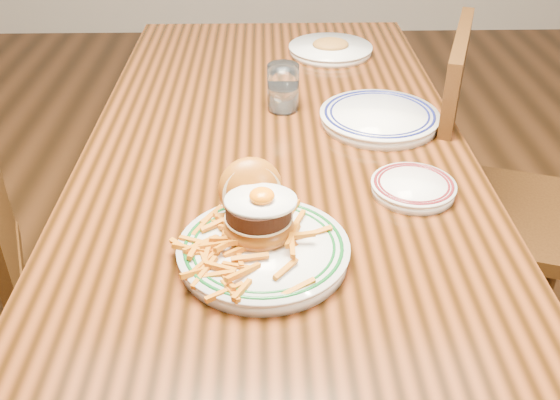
{
  "coord_description": "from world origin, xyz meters",
  "views": [
    {
      "loc": [
        -0.02,
        -1.29,
        1.41
      ],
      "look_at": [
        -0.0,
        -0.46,
        0.86
      ],
      "focal_mm": 40.0,
      "sensor_mm": 36.0,
      "label": 1
    }
  ],
  "objects_px": {
    "main_plate": "(261,234)",
    "side_plate": "(413,187)",
    "chair_right": "(484,194)",
    "table": "(276,163)"
  },
  "relations": [
    {
      "from": "table",
      "to": "main_plate",
      "type": "distance_m",
      "value": 0.47
    },
    {
      "from": "main_plate",
      "to": "side_plate",
      "type": "relative_size",
      "value": 1.85
    },
    {
      "from": "chair_right",
      "to": "table",
      "type": "bearing_deg",
      "value": 29.83
    },
    {
      "from": "chair_right",
      "to": "side_plate",
      "type": "xyz_separation_m",
      "value": [
        -0.3,
        -0.38,
        0.27
      ]
    },
    {
      "from": "table",
      "to": "chair_right",
      "type": "relative_size",
      "value": 1.72
    },
    {
      "from": "main_plate",
      "to": "chair_right",
      "type": "bearing_deg",
      "value": 31.14
    },
    {
      "from": "main_plate",
      "to": "side_plate",
      "type": "xyz_separation_m",
      "value": [
        0.29,
        0.18,
        -0.02
      ]
    },
    {
      "from": "table",
      "to": "main_plate",
      "type": "bearing_deg",
      "value": -94.21
    },
    {
      "from": "chair_right",
      "to": "main_plate",
      "type": "bearing_deg",
      "value": 62.41
    },
    {
      "from": "side_plate",
      "to": "chair_right",
      "type": "bearing_deg",
      "value": 47.19
    }
  ]
}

